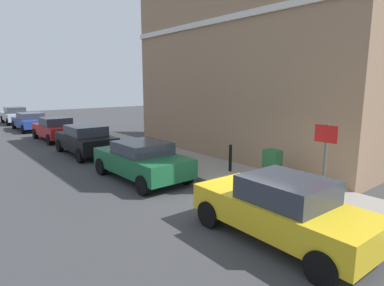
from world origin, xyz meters
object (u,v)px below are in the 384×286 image
car_black (86,139)px  street_sign (325,155)px  car_green (142,160)px  car_blue (30,121)px  car_yellow (282,208)px  car_silver (15,115)px  utility_cabinet (272,168)px  bollard_near_cabinet (230,157)px  car_red (55,129)px

car_black → street_sign: (1.84, -11.29, 0.90)m
car_green → car_blue: size_ratio=0.95×
car_yellow → car_silver: car_silver is taller
car_yellow → car_silver: bearing=1.3°
car_black → car_blue: car_black is taller
car_blue → utility_cabinet: car_blue is taller
car_blue → street_sign: bearing=-175.1°
car_silver → street_sign: 27.96m
bollard_near_cabinet → car_yellow: bearing=-124.0°
car_yellow → utility_cabinet: size_ratio=3.55×
car_silver → bollard_near_cabinet: 23.80m
car_yellow → car_blue: bearing=1.3°
car_yellow → bollard_near_cabinet: size_ratio=3.93×
car_silver → street_sign: (1.80, -27.89, 0.91)m
car_blue → utility_cabinet: size_ratio=3.81×
car_green → street_sign: size_ratio=1.81×
car_yellow → utility_cabinet: 3.69m
car_red → car_silver: 11.36m
car_black → bollard_near_cabinet: size_ratio=3.98×
street_sign → utility_cabinet: bearing=67.5°
car_red → bollard_near_cabinet: bearing=-167.9°
street_sign → bollard_near_cabinet: bearing=76.3°
car_green → bollard_near_cabinet: car_green is taller
car_green → car_blue: car_green is taller
car_yellow → car_black: (0.05, 11.39, 0.02)m
car_yellow → car_green: car_yellow is taller
car_blue → utility_cabinet: bearing=-171.9°
car_red → car_blue: bearing=0.4°
car_silver → bollard_near_cabinet: car_silver is taller
car_silver → car_blue: bearing=-178.8°
car_yellow → car_green: 6.00m
car_red → car_blue: size_ratio=0.93×
bollard_near_cabinet → street_sign: size_ratio=0.45×
car_yellow → street_sign: size_ratio=1.78×
car_silver → utility_cabinet: (2.74, -25.63, -0.07)m
car_blue → street_sign: size_ratio=1.90×
car_green → car_silver: (0.07, 21.99, 0.01)m
car_black → car_blue: 11.12m
car_yellow → car_blue: (0.10, 22.51, -0.04)m
car_green → bollard_near_cabinet: size_ratio=4.00×
car_yellow → utility_cabinet: car_yellow is taller
car_blue → utility_cabinet: (2.74, -20.14, -0.02)m
bollard_near_cabinet → car_red: bearing=102.6°
car_green → car_silver: bearing=-0.8°
car_red → utility_cabinet: size_ratio=3.55×
car_yellow → street_sign: 2.11m
utility_cabinet → bollard_near_cabinet: 2.00m
utility_cabinet → street_sign: bearing=-112.5°
car_black → bollard_near_cabinet: bearing=-156.7°
car_silver → utility_cabinet: car_silver is taller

